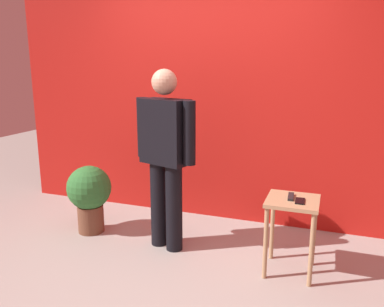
{
  "coord_description": "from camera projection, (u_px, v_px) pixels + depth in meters",
  "views": [
    {
      "loc": [
        1.24,
        -2.51,
        1.68
      ],
      "look_at": [
        0.13,
        0.55,
        0.92
      ],
      "focal_mm": 36.57,
      "sensor_mm": 36.0,
      "label": 1
    }
  ],
  "objects": [
    {
      "name": "side_table",
      "position": [
        292.0,
        215.0,
        3.12
      ],
      "size": [
        0.41,
        0.41,
        0.63
      ],
      "color": "tan",
      "rests_on": "ground_plane"
    },
    {
      "name": "tv_remote",
      "position": [
        291.0,
        197.0,
        3.13
      ],
      "size": [
        0.05,
        0.17,
        0.02
      ],
      "primitive_type": "cube",
      "rotation": [
        0.0,
        0.0,
        0.06
      ],
      "color": "black",
      "rests_on": "side_table"
    },
    {
      "name": "standing_person",
      "position": [
        165.0,
        151.0,
        3.47
      ],
      "size": [
        0.65,
        0.34,
        1.63
      ],
      "color": "black",
      "rests_on": "ground_plane"
    },
    {
      "name": "ground_plane",
      "position": [
        153.0,
        281.0,
        3.09
      ],
      "size": [
        12.0,
        12.0,
        0.0
      ],
      "primitive_type": "plane",
      "color": "#9E9991"
    },
    {
      "name": "cell_phone",
      "position": [
        300.0,
        201.0,
        3.04
      ],
      "size": [
        0.08,
        0.15,
        0.01
      ],
      "primitive_type": "cube",
      "rotation": [
        0.0,
        0.0,
        0.04
      ],
      "color": "black",
      "rests_on": "side_table"
    },
    {
      "name": "back_wall_red",
      "position": [
        211.0,
        71.0,
        4.12
      ],
      "size": [
        4.64,
        0.12,
        3.2
      ],
      "primitive_type": "cube",
      "color": "red",
      "rests_on": "ground_plane"
    },
    {
      "name": "potted_plant",
      "position": [
        89.0,
        193.0,
        3.91
      ],
      "size": [
        0.44,
        0.44,
        0.69
      ],
      "color": "brown",
      "rests_on": "ground_plane"
    }
  ]
}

